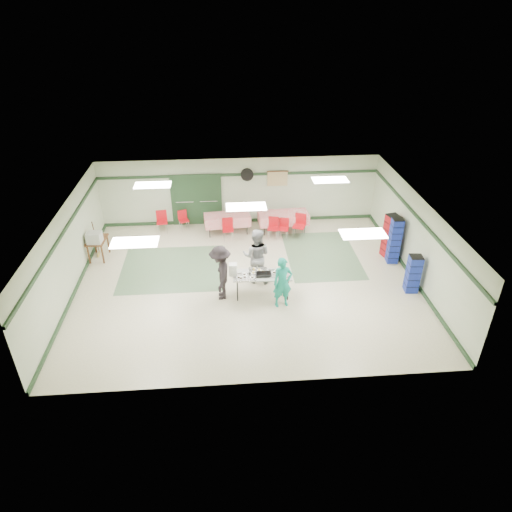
{
  "coord_description": "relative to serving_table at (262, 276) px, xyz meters",
  "views": [
    {
      "loc": [
        -0.7,
        -12.52,
        8.3
      ],
      "look_at": [
        0.27,
        -0.3,
        1.13
      ],
      "focal_mm": 32.0,
      "sensor_mm": 36.0,
      "label": 1
    }
  ],
  "objects": [
    {
      "name": "sheet_tray_left",
      "position": [
        -0.52,
        -0.15,
        0.06
      ],
      "size": [
        0.65,
        0.5,
        0.02
      ],
      "primitive_type": "cube",
      "rotation": [
        0.0,
        0.0,
        -0.04
      ],
      "color": "silver",
      "rests_on": "serving_table"
    },
    {
      "name": "volunteer_grey",
      "position": [
        -0.11,
        0.84,
        0.22
      ],
      "size": [
        1.05,
        0.9,
        1.87
      ],
      "primitive_type": "imported",
      "rotation": [
        0.0,
        0.0,
        2.91
      ],
      "color": "gray",
      "rests_on": "floor"
    },
    {
      "name": "trim_left",
      "position": [
        -5.9,
        0.8,
        1.34
      ],
      "size": [
        0.06,
        9.0,
        0.1
      ],
      "primitive_type": "cube",
      "rotation": [
        0.0,
        0.0,
        1.57
      ],
      "color": "#203B21",
      "rests_on": "wall_back"
    },
    {
      "name": "ceiling",
      "position": [
        -0.43,
        0.8,
        1.99
      ],
      "size": [
        11.0,
        11.0,
        0.0
      ],
      "primitive_type": "plane",
      "rotation": [
        3.14,
        0.0,
        0.0
      ],
      "color": "white",
      "rests_on": "wall_back"
    },
    {
      "name": "chair_c",
      "position": [
        1.79,
        3.79,
        -0.13
      ],
      "size": [
        0.58,
        0.58,
        0.95
      ],
      "rotation": [
        0.0,
        0.0,
        -0.42
      ],
      "color": "red",
      "rests_on": "floor"
    },
    {
      "name": "volunteer_teal",
      "position": [
        0.55,
        -0.57,
        0.09
      ],
      "size": [
        0.65,
        0.49,
        1.62
      ],
      "primitive_type": "imported",
      "rotation": [
        0.0,
        0.0,
        0.19
      ],
      "color": "#15907C",
      "rests_on": "floor"
    },
    {
      "name": "dining_table_b",
      "position": [
        -0.97,
        4.36,
        -0.15
      ],
      "size": [
        1.82,
        0.94,
        0.77
      ],
      "rotation": [
        0.0,
        0.0,
        0.09
      ],
      "color": "red",
      "rests_on": "floor"
    },
    {
      "name": "double_door_left",
      "position": [
        -2.63,
        5.24,
        0.34
      ],
      "size": [
        0.9,
        0.06,
        2.1
      ],
      "primitive_type": "cube",
      "color": "#949794",
      "rests_on": "floor"
    },
    {
      "name": "baseboard_back",
      "position": [
        -0.43,
        5.27,
        -0.65
      ],
      "size": [
        11.0,
        0.06,
        0.12
      ],
      "primitive_type": "cube",
      "color": "#203B21",
      "rests_on": "floor"
    },
    {
      "name": "broom",
      "position": [
        -5.66,
        2.94,
        -0.01
      ],
      "size": [
        0.05,
        0.22,
        1.36
      ],
      "primitive_type": "cylinder",
      "rotation": [
        0.14,
        0.0,
        0.08
      ],
      "color": "brown",
      "rests_on": "floor"
    },
    {
      "name": "chair_loose_b",
      "position": [
        -3.52,
        4.64,
        -0.17
      ],
      "size": [
        0.45,
        0.45,
        0.88
      ],
      "rotation": [
        0.0,
        0.0,
        0.11
      ],
      "color": "red",
      "rests_on": "floor"
    },
    {
      "name": "green_patch_a",
      "position": [
        -2.93,
        1.8,
        -0.71
      ],
      "size": [
        3.5,
        3.0,
        0.01
      ],
      "primitive_type": "cube",
      "color": "slate",
      "rests_on": "floor"
    },
    {
      "name": "trim_right",
      "position": [
        5.04,
        0.8,
        1.34
      ],
      "size": [
        0.06,
        9.0,
        0.1
      ],
      "primitive_type": "cube",
      "rotation": [
        0.0,
        0.0,
        1.57
      ],
      "color": "#203B21",
      "rests_on": "wall_back"
    },
    {
      "name": "wall_front",
      "position": [
        -0.43,
        -3.7,
        0.64
      ],
      "size": [
        11.0,
        0.0,
        11.0
      ],
      "primitive_type": "plane",
      "rotation": [
        -1.57,
        0.0,
        0.0
      ],
      "color": "beige",
      "rests_on": "floor"
    },
    {
      "name": "chair_b",
      "position": [
        0.77,
        3.79,
        -0.19
      ],
      "size": [
        0.47,
        0.47,
        0.85
      ],
      "rotation": [
        0.0,
        0.0,
        -0.2
      ],
      "color": "red",
      "rests_on": "floor"
    },
    {
      "name": "dining_table_a",
      "position": [
        1.23,
        4.36,
        -0.14
      ],
      "size": [
        1.96,
        0.95,
        0.77
      ],
      "rotation": [
        0.0,
        0.0,
        0.05
      ],
      "color": "red",
      "rests_on": "floor"
    },
    {
      "name": "wall_fan",
      "position": [
        -0.13,
        5.24,
        1.34
      ],
      "size": [
        0.5,
        0.1,
        0.5
      ],
      "primitive_type": "cylinder",
      "rotation": [
        1.57,
        0.0,
        0.0
      ],
      "color": "black",
      "rests_on": "wall_back"
    },
    {
      "name": "crate_stack_blue_a",
      "position": [
        4.72,
        1.66,
        0.12
      ],
      "size": [
        0.39,
        0.39,
        1.67
      ],
      "primitive_type": "cube",
      "rotation": [
        0.0,
        0.0,
        -0.08
      ],
      "color": "navy",
      "rests_on": "floor"
    },
    {
      "name": "green_patch_b",
      "position": [
        2.37,
        2.3,
        -0.71
      ],
      "size": [
        2.5,
        3.5,
        0.01
      ],
      "primitive_type": "cube",
      "color": "slate",
      "rests_on": "floor"
    },
    {
      "name": "chair_d",
      "position": [
        -0.97,
        3.79,
        -0.18
      ],
      "size": [
        0.42,
        0.42,
        0.87
      ],
      "rotation": [
        0.0,
        0.0,
        0.03
      ],
      "color": "red",
      "rests_on": "floor"
    },
    {
      "name": "wall_right",
      "position": [
        5.07,
        0.8,
        0.64
      ],
      "size": [
        0.0,
        9.0,
        9.0
      ],
      "primitive_type": "plane",
      "rotation": [
        1.57,
        0.0,
        -1.57
      ],
      "color": "beige",
      "rests_on": "floor"
    },
    {
      "name": "printer_table",
      "position": [
        -5.58,
        2.75,
        -0.07
      ],
      "size": [
        0.65,
        0.96,
        0.74
      ],
      "rotation": [
        0.0,
        0.0,
        -0.06
      ],
      "color": "brown",
      "rests_on": "floor"
    },
    {
      "name": "double_door_right",
      "position": [
        -1.68,
        5.24,
        0.34
      ],
      "size": [
        0.9,
        0.06,
        2.1
      ],
      "primitive_type": "cube",
      "color": "#949794",
      "rests_on": "floor"
    },
    {
      "name": "scroll_banner",
      "position": [
        1.07,
        5.24,
        1.14
      ],
      "size": [
        0.8,
        0.02,
        0.6
      ],
      "primitive_type": "cube",
      "color": "#CAB57E",
      "rests_on": "wall_back"
    },
    {
      "name": "baseboard_right",
      "position": [
        5.04,
        0.8,
        -0.65
      ],
      "size": [
        0.06,
        9.0,
        0.12
      ],
      "primitive_type": "cube",
      "rotation": [
        0.0,
        0.0,
        1.57
      ],
      "color": "#203B21",
      "rests_on": "floor"
    },
    {
      "name": "sheet_tray_mid",
      "position": [
        -0.11,
        0.15,
        0.06
      ],
      "size": [
        0.59,
        0.46,
        0.02
      ],
      "primitive_type": "cube",
      "rotation": [
        0.0,
        0.0,
        -0.04
      ],
      "color": "silver",
      "rests_on": "serving_table"
    },
    {
      "name": "chair_loose_a",
      "position": [
        -2.72,
        4.83,
        -0.24
      ],
      "size": [
        0.46,
        0.47,
        0.78
      ],
      "rotation": [
        0.0,
        0.0,
        0.35
      ],
      "color": "red",
      "rests_on": "floor"
    },
    {
      "name": "wall_back",
      "position": [
        -0.43,
        5.3,
        0.64
      ],
      "size": [
        11.0,
        0.0,
        11.0
      ],
      "primitive_type": "plane",
      "rotation": [
        1.57,
        0.0,
        0.0
      ],
      "color": "beige",
      "rests_on": "floor"
    },
    {
      "name": "volunteer_dark",
      "position": [
        -1.27,
        -0.0,
        0.17
      ],
      "size": [
        0.66,
        1.15,
        1.77
      ],
      "primitive_type": "imported",
      "rotation": [
        0.0,
        0.0,
        -1.57
      ],
      "color": "black",
      "rests_on": "floor"
    },
    {
      "name": "crate_stack_blue_b",
      "position": [
        4.72,
        -0.14,
        -0.08
      ],
      "size": [
        0.42,
        0.42,
        1.26
      ],
      "primitive_type": "cube",
      "rotation": [
        0.0,
        0.0,
        -0.1
      ],
      "color": "navy",
      "rests_on": "floor"
    },
    {
      "name": "wall_left",
      "position": [
        -5.93,
        0.8,
        0.64
      ],
      "size": [
        0.0,
        9.0,
        9.0
      ],
      "primitive_type": "plane",
      "rotation": [
        1.57,
        0.0,
        1.57
      ],
      "color": "beige",
      "rests_on": "floor"
    },
    {
      "name": "baseboard_left",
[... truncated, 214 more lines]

